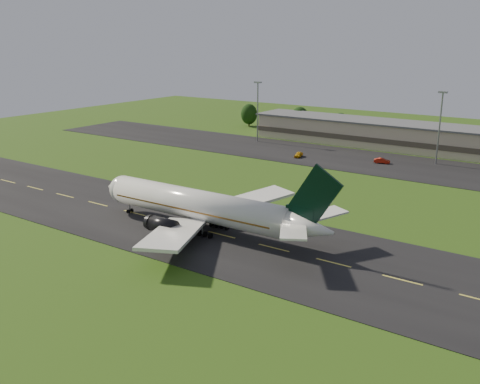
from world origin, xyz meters
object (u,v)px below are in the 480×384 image
Objects in this scene: terminal at (457,142)px; light_mast_west at (258,104)px; light_mast_centre at (440,119)px; service_vehicle_a at (299,155)px; service_vehicle_b at (382,161)px; airliner at (201,206)px.

terminal is 7.13× the size of light_mast_west.
light_mast_centre reaches higher than terminal.
terminal reaches higher than service_vehicle_a.
service_vehicle_b is (-12.76, -8.02, -11.91)m from light_mast_centre.
service_vehicle_b is at bearing 82.69° from airliner.
light_mast_centre is at bearing -71.21° from service_vehicle_b.
light_mast_centre is (-1.40, -16.18, 8.75)m from terminal.
airliner is 72.49m from service_vehicle_b.
airliner reaches higher than terminal.
light_mast_west is at bearing 180.00° from light_mast_centre.
service_vehicle_a is (-37.64, -30.30, -3.14)m from terminal.
terminal is 28.22m from service_vehicle_b.
service_vehicle_a is at bearing -30.73° from light_mast_west.
service_vehicle_a is 24.26m from service_vehicle_b.
service_vehicle_a is at bearing 102.27° from airliner.
light_mast_west is (-39.40, 79.98, 8.08)m from airliner.
airliner is 82.99m from light_mast_centre.
light_mast_west is at bearing 67.01° from service_vehicle_b.
light_mast_west reaches higher than service_vehicle_a.
airliner is 0.35× the size of terminal.
airliner is at bearing -104.44° from light_mast_centre.
terminal is 32.89× the size of service_vehicle_a.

